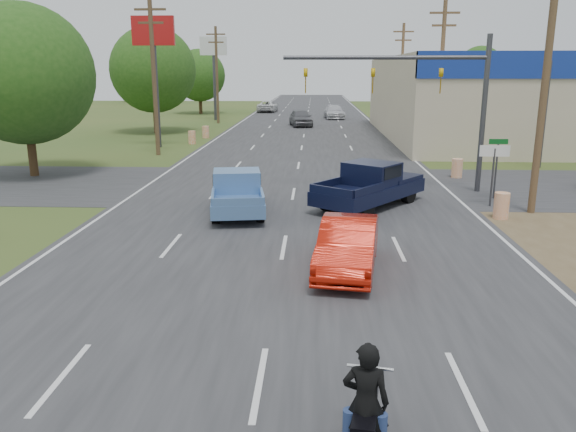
# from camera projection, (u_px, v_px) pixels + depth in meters

# --- Properties ---
(ground) EXTENTS (200.00, 200.00, 0.00)m
(ground) POSITION_uv_depth(u_px,v_px,m) (259.00, 384.00, 9.99)
(ground) COLOR #324D1F
(ground) RESTS_ON ground
(main_road) EXTENTS (15.00, 180.00, 0.02)m
(main_road) POSITION_uv_depth(u_px,v_px,m) (304.00, 136.00, 48.69)
(main_road) COLOR #2D2D30
(main_road) RESTS_ON ground
(cross_road) EXTENTS (120.00, 10.00, 0.02)m
(cross_road) POSITION_uv_depth(u_px,v_px,m) (295.00, 185.00, 27.40)
(cross_road) COLOR #2D2D30
(cross_road) RESTS_ON ground
(utility_pole_1) EXTENTS (2.00, 0.28, 10.00)m
(utility_pole_1) POSITION_uv_depth(u_px,v_px,m) (546.00, 74.00, 20.81)
(utility_pole_1) COLOR #4C3823
(utility_pole_1) RESTS_ON ground
(utility_pole_2) EXTENTS (2.00, 0.28, 10.00)m
(utility_pole_2) POSITION_uv_depth(u_px,v_px,m) (441.00, 73.00, 38.22)
(utility_pole_2) COLOR #4C3823
(utility_pole_2) RESTS_ON ground
(utility_pole_3) EXTENTS (2.00, 0.28, 10.00)m
(utility_pole_3) POSITION_uv_depth(u_px,v_px,m) (402.00, 73.00, 55.64)
(utility_pole_3) COLOR #4C3823
(utility_pole_3) RESTS_ON ground
(utility_pole_5) EXTENTS (2.00, 0.28, 10.00)m
(utility_pole_5) POSITION_uv_depth(u_px,v_px,m) (154.00, 73.00, 36.19)
(utility_pole_5) COLOR #4C3823
(utility_pole_5) RESTS_ON ground
(utility_pole_6) EXTENTS (2.00, 0.28, 10.00)m
(utility_pole_6) POSITION_uv_depth(u_px,v_px,m) (217.00, 73.00, 59.41)
(utility_pole_6) COLOR #4C3823
(utility_pole_6) RESTS_ON ground
(tree_0) EXTENTS (7.14, 7.14, 8.84)m
(tree_0) POSITION_uv_depth(u_px,v_px,m) (23.00, 74.00, 28.67)
(tree_0) COLOR #422D19
(tree_0) RESTS_ON ground
(tree_1) EXTENTS (7.56, 7.56, 9.36)m
(tree_1) POSITION_uv_depth(u_px,v_px,m) (153.00, 70.00, 49.85)
(tree_1) COLOR #422D19
(tree_1) RESTS_ON ground
(tree_2) EXTENTS (6.72, 6.72, 8.32)m
(tree_2) POSITION_uv_depth(u_px,v_px,m) (199.00, 75.00, 73.25)
(tree_2) COLOR #422D19
(tree_2) RESTS_ON ground
(tree_5) EXTENTS (7.98, 7.98, 9.88)m
(tree_5) POSITION_uv_depth(u_px,v_px,m) (480.00, 69.00, 99.06)
(tree_5) COLOR #422D19
(tree_5) RESTS_ON ground
(tree_6) EXTENTS (8.82, 8.82, 10.92)m
(tree_6) POSITION_uv_depth(u_px,v_px,m) (145.00, 66.00, 101.64)
(tree_6) COLOR #422D19
(tree_6) RESTS_ON ground
(barrel_0) EXTENTS (0.56, 0.56, 1.00)m
(barrel_0) POSITION_uv_depth(u_px,v_px,m) (501.00, 206.00, 21.11)
(barrel_0) COLOR orange
(barrel_0) RESTS_ON ground
(barrel_1) EXTENTS (0.56, 0.56, 1.00)m
(barrel_1) POSITION_uv_depth(u_px,v_px,m) (457.00, 168.00, 29.32)
(barrel_1) COLOR orange
(barrel_1) RESTS_ON ground
(barrel_2) EXTENTS (0.56, 0.56, 1.00)m
(barrel_2) POSITION_uv_depth(u_px,v_px,m) (192.00, 137.00, 43.15)
(barrel_2) COLOR orange
(barrel_2) RESTS_ON ground
(barrel_3) EXTENTS (0.56, 0.56, 1.00)m
(barrel_3) POSITION_uv_depth(u_px,v_px,m) (206.00, 132.00, 47.00)
(barrel_3) COLOR orange
(barrel_3) RESTS_ON ground
(pole_sign_left_near) EXTENTS (3.00, 0.35, 9.20)m
(pole_sign_left_near) POSITION_uv_depth(u_px,v_px,m) (154.00, 46.00, 39.64)
(pole_sign_left_near) COLOR #3F3F44
(pole_sign_left_near) RESTS_ON ground
(pole_sign_left_far) EXTENTS (3.00, 0.35, 9.20)m
(pole_sign_left_far) POSITION_uv_depth(u_px,v_px,m) (214.00, 56.00, 62.86)
(pole_sign_left_far) COLOR #3F3F44
(pole_sign_left_far) RESTS_ON ground
(lane_sign) EXTENTS (1.20, 0.08, 2.52)m
(lane_sign) POSITION_uv_depth(u_px,v_px,m) (494.00, 161.00, 22.69)
(lane_sign) COLOR #3F3F44
(lane_sign) RESTS_ON ground
(street_name_sign) EXTENTS (0.80, 0.08, 2.61)m
(street_name_sign) POSITION_uv_depth(u_px,v_px,m) (497.00, 162.00, 24.18)
(street_name_sign) COLOR #3F3F44
(street_name_sign) RESTS_ON ground
(signal_mast) EXTENTS (9.12, 0.40, 7.00)m
(signal_mast) POSITION_uv_depth(u_px,v_px,m) (425.00, 85.00, 24.98)
(signal_mast) COLOR #3F3F44
(signal_mast) RESTS_ON ground
(red_convertible) EXTENTS (2.11, 4.51, 1.43)m
(red_convertible) POSITION_uv_depth(u_px,v_px,m) (348.00, 246.00, 15.54)
(red_convertible) COLOR #B71708
(red_convertible) RESTS_ON ground
(rider) EXTENTS (0.72, 0.53, 1.79)m
(rider) POSITION_uv_depth(u_px,v_px,m) (365.00, 409.00, 7.70)
(rider) COLOR black
(rider) RESTS_ON ground
(blue_pickup) EXTENTS (2.67, 5.28, 1.68)m
(blue_pickup) POSITION_uv_depth(u_px,v_px,m) (237.00, 191.00, 22.04)
(blue_pickup) COLOR black
(blue_pickup) RESTS_ON ground
(navy_pickup) EXTENTS (5.04, 5.68, 1.83)m
(navy_pickup) POSITION_uv_depth(u_px,v_px,m) (371.00, 184.00, 22.96)
(navy_pickup) COLOR black
(navy_pickup) RESTS_ON ground
(distant_car_grey) EXTENTS (2.78, 5.25, 1.70)m
(distant_car_grey) POSITION_uv_depth(u_px,v_px,m) (301.00, 118.00, 57.18)
(distant_car_grey) COLOR #5E5E63
(distant_car_grey) RESTS_ON ground
(distant_car_silver) EXTENTS (2.56, 5.52, 1.56)m
(distant_car_silver) POSITION_uv_depth(u_px,v_px,m) (334.00, 112.00, 66.53)
(distant_car_silver) COLOR silver
(distant_car_silver) RESTS_ON ground
(distant_car_white) EXTENTS (2.70, 5.53, 1.51)m
(distant_car_white) POSITION_uv_depth(u_px,v_px,m) (268.00, 106.00, 77.47)
(distant_car_white) COLOR silver
(distant_car_white) RESTS_ON ground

